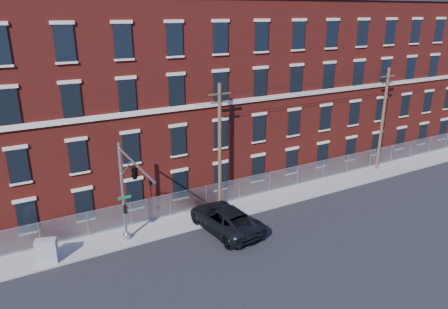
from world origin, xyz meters
TOP-DOWN VIEW (x-y plane):
  - ground at (0.00, 0.00)m, footprint 140.00×140.00m
  - sidewalk at (12.00, 5.00)m, footprint 65.00×3.00m
  - mill_building at (12.00, 13.93)m, footprint 55.30×14.32m
  - chain_link_fence at (12.00, 6.30)m, footprint 59.06×0.06m
  - traffic_signal_mast at (-6.00, 2.18)m, footprint 0.90×6.75m
  - utility_pole_near at (2.00, 5.60)m, footprint 1.80×0.28m
  - utility_pole_mid at (20.00, 5.60)m, footprint 1.80×0.28m
  - overhead_wires at (20.00, 5.60)m, footprint 40.00×0.62m
  - pickup_truck at (0.68, 2.46)m, footprint 3.56×6.72m
  - utility_cabinet at (-11.14, 4.20)m, footprint 1.39×1.01m

SIDE VIEW (x-z plane):
  - ground at x=0.00m, z-range 0.00..0.00m
  - sidewalk at x=12.00m, z-range 0.00..0.12m
  - pickup_truck at x=0.68m, z-range 0.00..1.80m
  - utility_cabinet at x=-11.14m, z-range 0.12..1.69m
  - chain_link_fence at x=12.00m, z-range 0.13..1.98m
  - utility_pole_near at x=2.00m, z-range 0.34..10.34m
  - utility_pole_mid at x=20.00m, z-range 0.34..10.34m
  - traffic_signal_mast at x=-6.00m, z-range 1.89..8.89m
  - mill_building at x=12.00m, z-range 0.00..16.30m
  - overhead_wires at x=20.00m, z-range 8.81..9.43m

